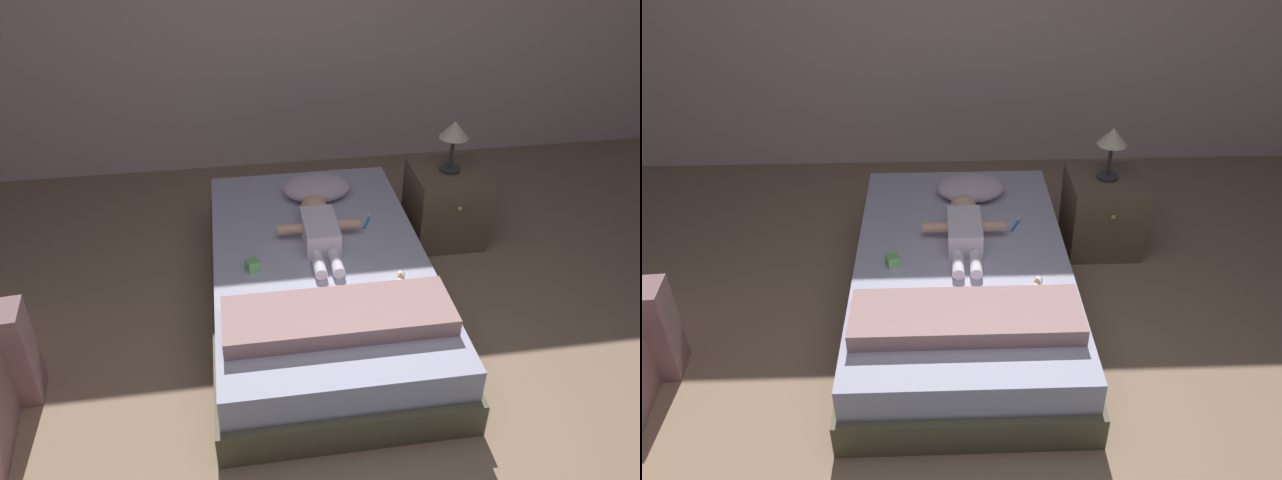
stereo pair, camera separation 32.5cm
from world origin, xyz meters
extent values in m
plane|color=#9A7D63|center=(0.00, 0.00, 0.00)|extent=(8.00, 8.00, 0.00)
cube|color=brown|center=(-0.05, 1.08, 0.09)|extent=(1.20, 2.03, 0.19)
cube|color=#B7B8D4|center=(-0.05, 1.08, 0.27)|extent=(1.15, 1.95, 0.17)
ellipsoid|color=silver|center=(0.03, 1.72, 0.42)|extent=(0.42, 0.30, 0.13)
cube|color=white|center=(-0.03, 1.21, 0.43)|extent=(0.19, 0.34, 0.14)
sphere|color=#E6B394|center=(-0.03, 1.45, 0.44)|extent=(0.16, 0.16, 0.16)
cylinder|color=#E6B394|center=(-0.19, 1.26, 0.43)|extent=(0.15, 0.06, 0.06)
cylinder|color=#E6B394|center=(0.13, 1.26, 0.43)|extent=(0.15, 0.06, 0.06)
cylinder|color=white|center=(-0.07, 0.96, 0.39)|extent=(0.06, 0.19, 0.06)
cylinder|color=white|center=(0.02, 0.96, 0.39)|extent=(0.06, 0.19, 0.06)
cube|color=#2C8CDB|center=(0.27, 1.36, 0.37)|extent=(0.07, 0.12, 0.01)
cube|color=white|center=(0.30, 1.42, 0.38)|extent=(0.02, 0.03, 0.01)
cube|color=brown|center=(0.87, 1.69, 0.25)|extent=(0.45, 0.45, 0.49)
sphere|color=tan|center=(0.87, 1.45, 0.35)|extent=(0.03, 0.03, 0.03)
cylinder|color=#333338|center=(0.87, 1.69, 0.50)|extent=(0.13, 0.13, 0.02)
cylinder|color=#333338|center=(0.87, 1.69, 0.61)|extent=(0.02, 0.02, 0.21)
cone|color=beige|center=(0.87, 1.69, 0.77)|extent=(0.18, 0.18, 0.10)
cube|color=tan|center=(-0.05, 0.52, 0.40)|extent=(1.08, 0.35, 0.09)
cube|color=#72BF6A|center=(-0.42, 1.00, 0.39)|extent=(0.08, 0.08, 0.06)
cylinder|color=white|center=(0.32, 0.78, 0.38)|extent=(0.08, 0.10, 0.05)
cone|color=#F2BC6B|center=(0.32, 0.78, 0.42)|extent=(0.03, 0.03, 0.02)
camera|label=1|loc=(-0.48, -1.71, 2.34)|focal=35.67mm
camera|label=2|loc=(-0.15, -1.74, 2.34)|focal=35.67mm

